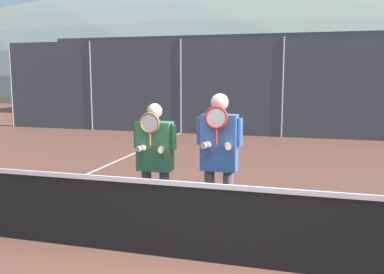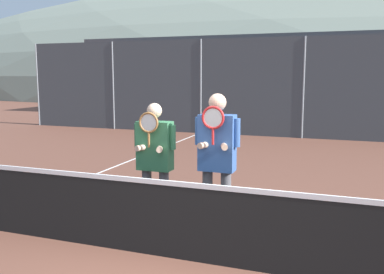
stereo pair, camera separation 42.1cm
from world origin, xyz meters
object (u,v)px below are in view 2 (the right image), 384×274
at_px(player_leftmost, 155,156).
at_px(car_far_left, 157,101).
at_px(car_left_of_center, 270,103).
at_px(player_center_left, 217,154).

bearing_deg(player_leftmost, car_far_left, 114.59).
bearing_deg(car_left_of_center, car_far_left, 179.42).
height_order(player_leftmost, car_left_of_center, car_left_of_center).
bearing_deg(car_far_left, player_leftmost, -65.41).
distance_m(player_leftmost, player_center_left, 0.88).
xyz_separation_m(player_leftmost, car_left_of_center, (-0.56, 12.09, -0.05)).
bearing_deg(player_leftmost, player_center_left, -3.07).
bearing_deg(car_left_of_center, player_center_left, -83.23).
xyz_separation_m(player_leftmost, player_center_left, (0.87, -0.05, 0.09)).
height_order(player_leftmost, player_center_left, player_center_left).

